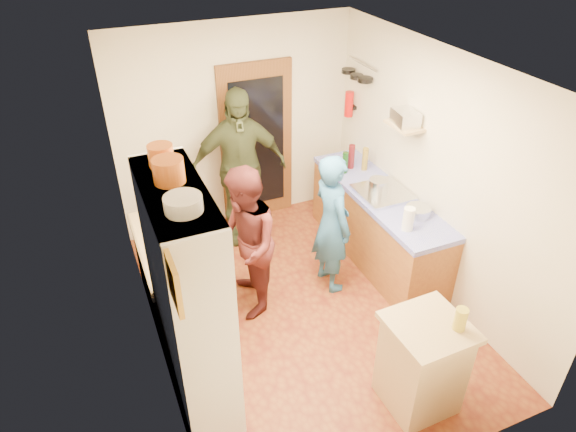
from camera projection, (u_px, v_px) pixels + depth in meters
floor at (301, 309)px, 5.53m from camera, size 3.00×4.00×0.02m
ceiling at (306, 66)px, 4.11m from camera, size 3.00×4.00×0.02m
wall_back at (236, 127)px, 6.37m from camera, size 3.00×0.02×2.60m
wall_front at (435, 358)px, 3.27m from camera, size 3.00×0.02×2.60m
wall_left at (141, 242)px, 4.32m from camera, size 0.02×4.00×2.60m
wall_right at (436, 175)px, 5.32m from camera, size 0.02×4.00×2.60m
door_frame at (257, 144)px, 6.56m from camera, size 0.95×0.06×2.10m
door_glass at (258, 145)px, 6.53m from camera, size 0.70×0.02×1.70m
hutch_body at (191, 314)px, 3.88m from camera, size 0.40×1.20×2.20m
hutch_top_shelf at (174, 191)px, 3.29m from camera, size 0.40×1.14×0.04m
plate_stack at (183, 204)px, 3.03m from camera, size 0.23×0.23×0.10m
orange_pot_a at (169, 171)px, 3.31m from camera, size 0.21×0.21×0.17m
orange_pot_b at (161, 156)px, 3.50m from camera, size 0.18×0.18×0.16m
left_counter_base at (177, 281)px, 5.24m from camera, size 0.60×1.40×0.85m
left_counter_top at (172, 246)px, 5.00m from camera, size 0.64×1.44×0.05m
toaster at (186, 260)px, 4.62m from camera, size 0.28×0.23×0.18m
kettle at (170, 249)px, 4.77m from camera, size 0.16×0.16×0.17m
orange_bowl at (176, 230)px, 5.10m from camera, size 0.21×0.21×0.09m
chopping_board at (163, 216)px, 5.38m from camera, size 0.30×0.22×0.02m
right_counter_base at (377, 227)px, 6.08m from camera, size 0.60×2.20×0.84m
right_counter_top at (380, 195)px, 5.83m from camera, size 0.62×2.22×0.06m
hob at (383, 193)px, 5.77m from camera, size 0.55×0.58×0.04m
pot_on_hob at (378, 185)px, 5.73m from camera, size 0.22×0.22×0.14m
bottle_a at (345, 163)px, 6.14m from camera, size 0.07×0.07×0.27m
bottle_b at (351, 157)px, 6.24m from camera, size 0.09×0.09×0.30m
bottle_c at (365, 159)px, 6.21m from camera, size 0.08×0.08×0.29m
paper_towel at (408, 219)px, 5.13m from camera, size 0.14×0.14×0.25m
mixing_bowl at (418, 211)px, 5.38m from camera, size 0.29×0.29×0.10m
island_base at (421, 366)px, 4.31m from camera, size 0.56×0.56×0.86m
island_top at (429, 327)px, 4.06m from camera, size 0.63×0.63×0.05m
cutting_board at (421, 324)px, 4.08m from camera, size 0.36×0.29×0.02m
oil_jar at (461, 319)px, 3.97m from camera, size 0.10×0.10×0.20m
pan_rail at (363, 64)px, 6.07m from camera, size 0.02×0.65×0.02m
pan_hang_a at (365, 80)px, 5.99m from camera, size 0.18×0.18×0.05m
pan_hang_b at (356, 76)px, 6.15m from camera, size 0.16×0.16×0.05m
pan_hang_c at (348, 71)px, 6.30m from camera, size 0.17×0.17×0.05m
wall_shelf at (404, 126)px, 5.40m from camera, size 0.26×0.42×0.03m
radio at (405, 118)px, 5.35m from camera, size 0.26×0.33×0.15m
ext_bracket at (353, 107)px, 6.53m from camera, size 0.06×0.10×0.04m
fire_extinguisher at (349, 104)px, 6.49m from camera, size 0.11×0.11×0.32m
picture_frame at (174, 284)px, 2.73m from camera, size 0.03×0.25×0.30m
person_hob at (335, 224)px, 5.45m from camera, size 0.41×0.60×1.60m
person_left at (247, 241)px, 5.15m from camera, size 0.77×0.90×1.65m
person_back at (240, 168)px, 6.13m from camera, size 1.22×0.65×1.98m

